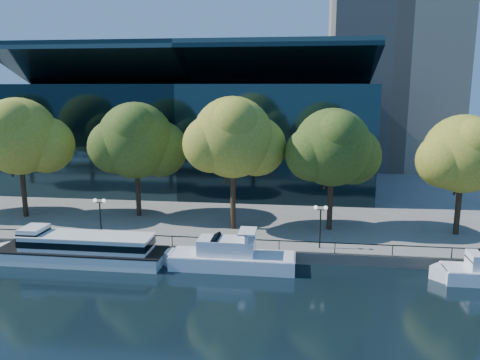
# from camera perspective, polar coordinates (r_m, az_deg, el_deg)

# --- Properties ---
(ground) EXTENTS (160.00, 160.00, 0.00)m
(ground) POSITION_cam_1_polar(r_m,az_deg,el_deg) (42.18, -9.40, -10.67)
(ground) COLOR black
(ground) RESTS_ON ground
(promenade) EXTENTS (90.00, 67.08, 1.00)m
(promenade) POSITION_cam_1_polar(r_m,az_deg,el_deg) (76.20, -1.60, -0.17)
(promenade) COLOR slate
(promenade) RESTS_ON ground
(railing) EXTENTS (88.20, 0.08, 0.99)m
(railing) POSITION_cam_1_polar(r_m,az_deg,el_deg) (44.45, -8.28, -6.82)
(railing) COLOR black
(railing) RESTS_ON promenade
(convention_building) EXTENTS (50.00, 24.57, 21.43)m
(convention_building) POSITION_cam_1_polar(r_m,az_deg,el_deg) (71.28, -5.40, 5.50)
(convention_building) COLOR black
(convention_building) RESTS_ON ground
(tour_boat) EXTENTS (16.69, 3.72, 3.17)m
(tour_boat) POSITION_cam_1_polar(r_m,az_deg,el_deg) (45.22, -19.19, -7.82)
(tour_boat) COLOR white
(tour_boat) RESTS_ON ground
(cruiser_near) EXTENTS (12.10, 3.12, 3.51)m
(cruiser_near) POSITION_cam_1_polar(r_m,az_deg,el_deg) (41.56, -1.57, -9.25)
(cruiser_near) COLOR white
(cruiser_near) RESTS_ON ground
(tree_1) EXTENTS (10.75, 8.81, 13.54)m
(tree_1) POSITION_cam_1_polar(r_m,az_deg,el_deg) (57.73, -25.23, 4.65)
(tree_1) COLOR black
(tree_1) RESTS_ON promenade
(tree_2) EXTENTS (10.74, 8.81, 13.04)m
(tree_2) POSITION_cam_1_polar(r_m,az_deg,el_deg) (53.90, -12.42, 4.53)
(tree_2) COLOR black
(tree_2) RESTS_ON promenade
(tree_3) EXTENTS (10.38, 8.51, 13.78)m
(tree_3) POSITION_cam_1_polar(r_m,az_deg,el_deg) (47.59, -0.68, 5.00)
(tree_3) COLOR black
(tree_3) RESTS_ON promenade
(tree_4) EXTENTS (9.92, 8.13, 12.61)m
(tree_4) POSITION_cam_1_polar(r_m,az_deg,el_deg) (48.35, 11.37, 3.72)
(tree_4) COLOR black
(tree_4) RESTS_ON promenade
(tree_5) EXTENTS (9.66, 7.92, 12.06)m
(tree_5) POSITION_cam_1_polar(r_m,az_deg,el_deg) (50.92, 25.72, 2.69)
(tree_5) COLOR black
(tree_5) RESTS_ON promenade
(lamp_1) EXTENTS (1.26, 0.36, 4.03)m
(lamp_1) POSITION_cam_1_polar(r_m,az_deg,el_deg) (47.52, -16.71, -3.43)
(lamp_1) COLOR black
(lamp_1) RESTS_ON promenade
(lamp_2) EXTENTS (1.26, 0.36, 4.03)m
(lamp_2) POSITION_cam_1_polar(r_m,az_deg,el_deg) (43.54, 9.79, -4.45)
(lamp_2) COLOR black
(lamp_2) RESTS_ON promenade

